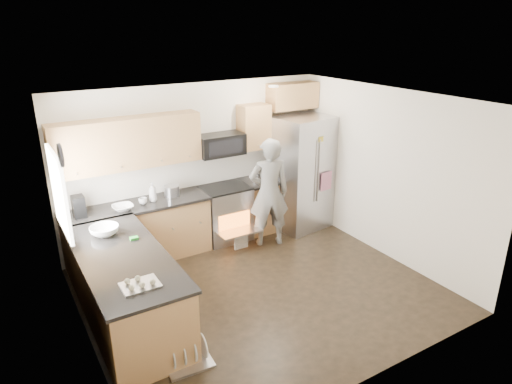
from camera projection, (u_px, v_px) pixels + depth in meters
ground at (260, 290)px, 6.30m from camera, size 4.50×4.50×0.00m
room_shell at (257, 175)px, 5.70m from camera, size 4.54×4.04×2.62m
back_cabinet_run at (169, 194)px, 7.07m from camera, size 4.45×0.64×2.50m
peninsula at (126, 289)px, 5.49m from camera, size 0.96×2.36×1.04m
stove_range at (225, 201)px, 7.58m from camera, size 0.76×0.97×1.79m
refrigerator at (303, 173)px, 7.97m from camera, size 1.06×0.88×1.99m
person at (269, 193)px, 7.33m from camera, size 0.76×0.62×1.80m
dish_rack at (188, 357)px, 4.92m from camera, size 0.52×0.43×0.31m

